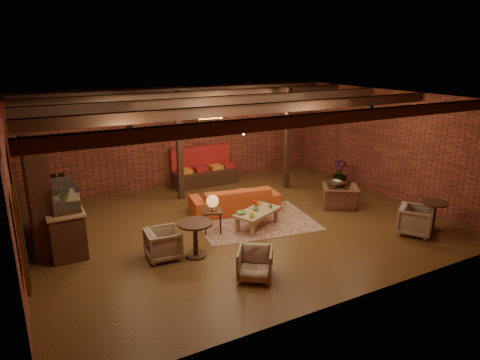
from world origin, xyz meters
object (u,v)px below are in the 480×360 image
sofa (234,199)px  round_table_right (434,211)px  side_table_book (335,183)px  plant_tall (342,147)px  armchair_far (416,219)px  side_table_lamp (213,204)px  armchair_b (255,262)px  armchair_right (340,193)px  armchair_a (163,242)px  round_table_left (195,233)px  coffee_table (257,213)px

sofa → round_table_right: (3.76, -3.47, 0.13)m
side_table_book → plant_tall: bearing=42.7°
side_table_book → armchair_far: (0.11, -2.85, -0.15)m
side_table_lamp → armchair_b: side_table_lamp is taller
sofa → side_table_lamp: bearing=50.7°
armchair_right → armchair_a: bearing=39.5°
armchair_a → side_table_book: bearing=-74.3°
armchair_b → armchair_a: bearing=163.0°
round_table_left → armchair_b: (0.65, -1.42, -0.19)m
armchair_b → armchair_right: 4.71m
armchair_a → armchair_b: size_ratio=1.06×
side_table_book → plant_tall: plant_tall is taller
armchair_b → sofa: bearing=103.9°
armchair_b → side_table_book: (4.38, 2.84, 0.19)m
side_table_lamp → plant_tall: (5.21, 1.38, 0.59)m
round_table_left → armchair_b: bearing=-65.3°
armchair_b → round_table_left: bearing=150.0°
armchair_right → armchair_far: bearing=132.1°
side_table_book → round_table_right: 2.96m
round_table_left → armchair_right: (4.77, 0.86, -0.11)m
armchair_right → armchair_far: size_ratio=1.27×
plant_tall → side_table_book: bearing=-137.3°
armchair_far → plant_tall: 4.04m
sofa → round_table_left: size_ratio=3.07×
sofa → round_table_left: (-2.00, -2.01, 0.18)m
round_table_left → side_table_book: (5.03, 1.42, -0.00)m
armchair_a → armchair_b: armchair_a is taller
sofa → side_table_lamp: size_ratio=2.53×
coffee_table → armchair_right: size_ratio=1.47×
armchair_b → side_table_book: size_ratio=1.13×
side_table_lamp → armchair_far: (4.26, -2.44, -0.34)m
sofa → armchair_b: 3.69m
side_table_book → sofa: bearing=169.0°
round_table_right → plant_tall: bearing=85.1°
side_table_book → round_table_right: (0.72, -2.88, -0.05)m
coffee_table → side_table_lamp: bearing=166.5°
coffee_table → plant_tall: plant_tall is taller
armchair_b → plant_tall: size_ratio=0.26×
side_table_book → armchair_a: bearing=-168.3°
coffee_table → armchair_a: bearing=-169.3°
armchair_far → coffee_table: bearing=111.7°
armchair_b → armchair_right: bearing=64.3°
armchair_right → side_table_book: bearing=-81.8°
armchair_far → side_table_lamp: bearing=116.4°
armchair_a → round_table_right: armchair_a is taller
armchair_a → side_table_lamp: bearing=-59.5°
side_table_lamp → round_table_right: side_table_lamp is taller
round_table_left → armchair_far: (5.14, -1.44, -0.15)m
plant_tall → round_table_right: bearing=-94.9°
sofa → armchair_b: sofa is taller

